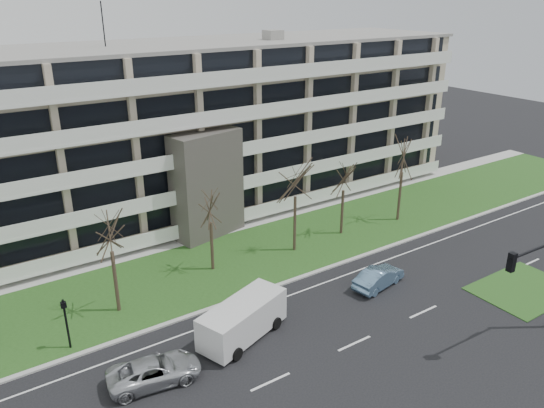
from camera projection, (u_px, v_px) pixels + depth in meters
ground at (354, 343)px, 31.44m from camera, size 160.00×160.00×0.00m
grass_verge at (242, 258)px, 41.45m from camera, size 90.00×10.00×0.06m
curb at (278, 285)px, 37.58m from camera, size 90.00×0.35×0.12m
sidewalk at (209, 233)px, 45.68m from camera, size 90.00×2.00×0.08m
grass_median at (523, 289)px, 37.14m from camera, size 7.00×5.00×0.06m
lane_edge_line at (290, 295)px, 36.45m from camera, size 90.00×0.12×0.01m
apartment_building at (171, 131)px, 48.11m from camera, size 60.50×15.10×18.75m
silver_pickup at (155, 371)px, 28.12m from camera, size 5.26×3.06×1.38m
blue_sedan at (379, 277)px, 37.30m from camera, size 4.52×2.25×1.42m
white_van at (244, 317)px, 31.62m from camera, size 6.36×4.05×2.32m
pedestrian_signal at (66, 318)px, 30.26m from camera, size 0.32×0.26×3.28m
tree_2 at (109, 227)px, 32.47m from camera, size 3.84×3.84×7.69m
tree_3 at (210, 204)px, 37.87m from camera, size 3.43×3.43×6.86m
tree_4 at (296, 175)px, 40.41m from camera, size 4.14×4.14×8.28m
tree_5 at (344, 173)px, 43.72m from camera, size 3.54×3.54×7.08m
tree_6 at (404, 153)px, 46.12m from camera, size 4.09×4.09×8.19m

